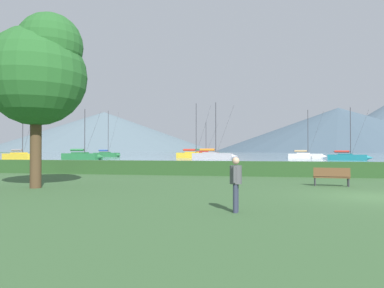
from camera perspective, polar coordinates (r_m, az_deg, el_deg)
The scene contains 16 objects.
ground_plane at distance 16.33m, azimuth 26.38°, elevation -7.38°, with size 1000.00×1000.00×0.00m, color #385B33.
harbor_water at distance 152.74m, azimuth 12.96°, elevation -1.59°, with size 320.00×246.00×0.00m, color gray.
hedge_line at distance 27.03m, azimuth 20.32°, elevation -3.70°, with size 80.00×1.20×1.04m, color #284C23.
sailboat_slip_0 at distance 84.57m, azimuth 0.32°, elevation -1.67°, with size 9.03×4.09×12.54m.
sailboat_slip_3 at distance 101.08m, azimuth -13.09°, elevation -1.55°, with size 8.18×3.42×12.41m.
sailboat_slip_5 at distance 106.40m, azimuth 1.91°, elevation -1.51°, with size 9.43×4.72×9.89m.
sailboat_slip_6 at distance 70.95m, azimuth 23.01°, elevation -1.85°, with size 7.54×3.91×9.42m.
sailboat_slip_7 at distance 72.57m, azimuth 3.29°, elevation -1.80°, with size 9.00×3.05×11.21m.
sailboat_slip_8 at distance 76.03m, azimuth -25.01°, elevation -1.69°, with size 8.68×4.64×10.66m.
sailboat_slip_10 at distance 80.73m, azimuth 17.22°, elevation -1.74°, with size 7.81×4.06×10.23m.
sailboat_slip_11 at distance 73.21m, azimuth -16.63°, elevation -1.77°, with size 8.93×3.71×9.62m.
park_bench_under_tree at distance 20.21m, azimuth 20.80°, elevation -4.63°, with size 1.81×0.63×0.95m.
person_seated_viewer at distance 11.09m, azimuth 6.80°, elevation -5.52°, with size 0.36×0.57×1.65m.
park_tree at distance 19.86m, azimuth -22.61°, elevation 10.52°, with size 4.86×4.86×8.53m.
distant_hill_west_ridge at distance 351.86m, azimuth 21.75°, elevation 2.06°, with size 223.29×223.29×39.36m, color #425666.
distant_hill_central_peak at distance 393.65m, azimuth -13.47°, elevation 1.85°, with size 232.58×232.58×41.26m, color slate.
Camera 1 is at (-4.18, -15.67, 1.87)m, focal length 34.42 mm.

